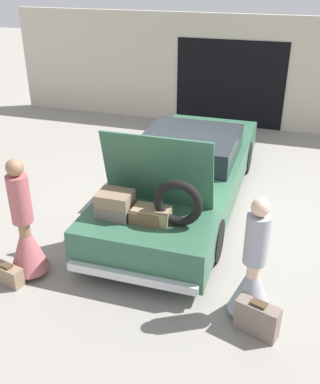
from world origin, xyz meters
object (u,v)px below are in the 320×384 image
suitcase_beside_left_person (8,275)px  suitcase_beside_right_person (257,318)px  car (185,174)px  person_right (253,276)px  person_left (25,235)px

suitcase_beside_left_person → suitcase_beside_right_person: bearing=1.5°
car → person_right: size_ratio=3.35×
person_right → car: bearing=34.8°
car → suitcase_beside_right_person: size_ratio=9.95×
car → person_left: car is taller
person_right → suitcase_beside_left_person: size_ratio=3.59×
suitcase_beside_left_person → suitcase_beside_right_person: (3.31, 0.08, 0.07)m
suitcase_beside_left_person → person_left: bearing=61.8°
car → person_right: (1.52, -2.60, 0.03)m
person_left → suitcase_beside_left_person: bearing=-14.0°
car → suitcase_beside_right_person: 3.35m
person_left → car: bearing=164.8°
person_right → person_left: bearing=96.2°
person_right → suitcase_beside_right_person: person_right is taller
person_left → person_right: person_left is taller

